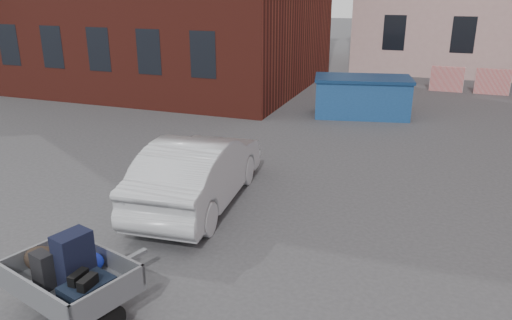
% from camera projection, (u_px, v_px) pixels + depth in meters
% --- Properties ---
extents(ground, '(120.00, 120.00, 0.00)m').
position_uv_depth(ground, '(271.00, 260.00, 7.92)').
color(ground, '#38383A').
rests_on(ground, ground).
extents(barriers, '(4.70, 0.18, 1.00)m').
position_uv_depth(barriers, '(493.00, 82.00, 19.67)').
color(barriers, red).
rests_on(barriers, ground).
extents(trailer, '(1.84, 1.96, 1.20)m').
position_uv_depth(trailer, '(70.00, 275.00, 6.41)').
color(trailer, black).
rests_on(trailer, ground).
extents(dumpster, '(3.35, 2.20, 1.30)m').
position_uv_depth(dumpster, '(362.00, 96.00, 16.38)').
color(dumpster, navy).
rests_on(dumpster, ground).
extents(silver_car, '(1.85, 4.29, 1.37)m').
position_uv_depth(silver_car, '(199.00, 170.00, 9.78)').
color(silver_car, '#B9BCC1').
rests_on(silver_car, ground).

